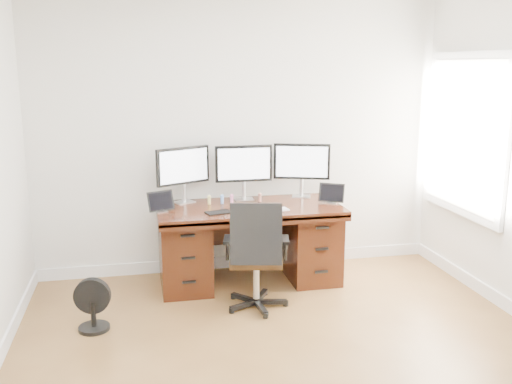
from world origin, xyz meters
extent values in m
plane|color=brown|center=(0.00, 0.00, 0.00)|extent=(4.50, 4.50, 0.00)
cube|color=white|center=(0.00, 2.25, 1.35)|extent=(4.00, 0.10, 2.70)
cube|color=white|center=(1.97, 1.50, 1.40)|extent=(0.04, 1.30, 1.50)
cube|color=white|center=(1.95, 1.50, 1.40)|extent=(0.01, 1.15, 1.35)
cube|color=#39170B|center=(0.00, 1.80, 0.72)|extent=(1.70, 0.80, 0.05)
cube|color=#39170B|center=(-0.60, 1.83, 0.35)|extent=(0.45, 0.70, 0.70)
cube|color=#39170B|center=(0.60, 1.83, 0.35)|extent=(0.45, 0.70, 0.70)
cube|color=black|center=(0.00, 2.10, 0.50)|extent=(0.74, 0.03, 0.40)
cylinder|color=black|center=(-0.05, 1.25, 0.04)|extent=(0.60, 0.60, 0.07)
cylinder|color=silver|center=(-0.05, 1.25, 0.25)|extent=(0.05, 0.05, 0.36)
cube|color=#412813|center=(-0.05, 1.25, 0.44)|extent=(0.51, 0.50, 0.06)
cube|color=black|center=(-0.09, 1.05, 0.71)|extent=(0.42, 0.13, 0.50)
cube|color=black|center=(-0.29, 1.30, 0.60)|extent=(0.10, 0.22, 0.03)
cube|color=black|center=(0.19, 1.19, 0.60)|extent=(0.10, 0.22, 0.03)
cylinder|color=black|center=(-1.39, 1.07, 0.02)|extent=(0.24, 0.24, 0.03)
cylinder|color=black|center=(-1.39, 1.07, 0.13)|extent=(0.04, 0.04, 0.20)
cylinder|color=black|center=(-1.39, 1.07, 0.28)|extent=(0.29, 0.11, 0.28)
cube|color=silver|center=(-0.58, 2.07, 0.76)|extent=(0.22, 0.20, 0.01)
cylinder|color=silver|center=(-0.58, 2.07, 0.84)|extent=(0.04, 0.04, 0.18)
cube|color=black|center=(-0.58, 2.07, 1.10)|extent=(0.51, 0.27, 0.35)
cube|color=white|center=(-0.57, 2.05, 1.10)|extent=(0.45, 0.22, 0.30)
cube|color=silver|center=(0.00, 2.07, 0.76)|extent=(0.18, 0.14, 0.01)
cylinder|color=silver|center=(0.00, 2.07, 0.84)|extent=(0.04, 0.04, 0.18)
cube|color=black|center=(0.00, 2.07, 1.10)|extent=(0.55, 0.04, 0.35)
cube|color=white|center=(0.00, 2.05, 1.10)|extent=(0.50, 0.01, 0.30)
cube|color=silver|center=(0.58, 2.07, 0.76)|extent=(0.22, 0.19, 0.01)
cylinder|color=silver|center=(0.58, 2.07, 0.84)|extent=(0.04, 0.04, 0.18)
cube|color=black|center=(0.58, 2.07, 1.10)|extent=(0.53, 0.21, 0.35)
cube|color=white|center=(0.57, 2.05, 1.10)|extent=(0.48, 0.16, 0.30)
cube|color=silver|center=(-0.81, 1.75, 0.76)|extent=(0.12, 0.11, 0.01)
cube|color=black|center=(-0.81, 1.75, 0.85)|extent=(0.25, 0.15, 0.17)
cube|color=silver|center=(0.79, 1.75, 0.76)|extent=(0.13, 0.12, 0.01)
cube|color=black|center=(0.79, 1.75, 0.85)|extent=(0.24, 0.18, 0.17)
cube|color=white|center=(0.06, 1.64, 0.76)|extent=(0.28, 0.20, 0.01)
cube|color=silver|center=(0.26, 1.61, 0.76)|extent=(0.14, 0.14, 0.01)
cube|color=black|center=(-0.32, 1.61, 0.76)|extent=(0.24, 0.19, 0.01)
cube|color=black|center=(-0.03, 1.78, 0.76)|extent=(0.13, 0.08, 0.01)
cylinder|color=#E2DC75|center=(-0.35, 1.95, 0.78)|extent=(0.03, 0.03, 0.06)
sphere|color=#E2DC75|center=(-0.35, 1.95, 0.82)|extent=(0.04, 0.04, 0.04)
cylinder|color=#67A2F2|center=(-0.23, 1.95, 0.78)|extent=(0.03, 0.03, 0.06)
sphere|color=#67A2F2|center=(-0.23, 1.95, 0.82)|extent=(0.04, 0.04, 0.04)
cylinder|color=pink|center=(-0.14, 1.95, 0.78)|extent=(0.03, 0.03, 0.06)
sphere|color=pink|center=(-0.14, 1.95, 0.82)|extent=(0.04, 0.04, 0.04)
cylinder|color=#965F4E|center=(0.13, 1.95, 0.78)|extent=(0.03, 0.03, 0.06)
sphere|color=#965F4E|center=(0.13, 1.95, 0.82)|extent=(0.04, 0.04, 0.04)
camera|label=1|loc=(-1.00, -3.23, 2.03)|focal=40.00mm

